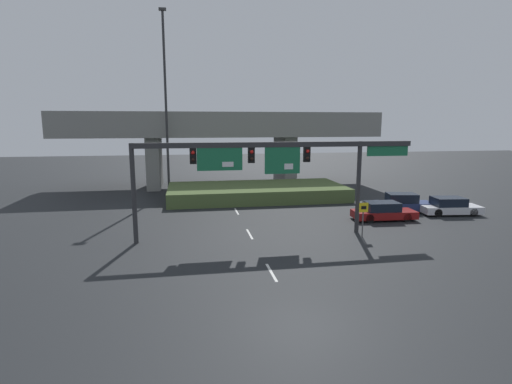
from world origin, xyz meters
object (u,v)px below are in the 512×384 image
Objects in this scene: parked_sedan_near_right at (383,212)px; parked_sedan_far_right at (450,206)px; highway_light_pole_near at (166,100)px; parked_sedan_mid_right at (403,203)px; speed_limit_sign at (363,214)px; signal_gantry at (269,160)px.

parked_sedan_far_right is (6.06, 0.77, 0.01)m from parked_sedan_near_right.
parked_sedan_mid_right is (19.29, -11.78, -8.70)m from highway_light_pole_near.
highway_light_pole_near reaches higher than speed_limit_sign.
highway_light_pole_near reaches higher than parked_sedan_mid_right.
signal_gantry reaches higher than speed_limit_sign.
parked_sedan_near_right is at bearing -130.19° from parked_sedan_mid_right.
highway_light_pole_near is at bearing 124.95° from speed_limit_sign.
signal_gantry is 19.07m from highway_light_pole_near.
signal_gantry is 7.79× the size of speed_limit_sign.
highway_light_pole_near reaches higher than signal_gantry.
speed_limit_sign is at bearing -127.28° from parked_sedan_near_right.
parked_sedan_mid_right is at bearing 23.68° from signal_gantry.
speed_limit_sign is 23.69m from highway_light_pole_near.
highway_light_pole_near is 27.52m from parked_sedan_far_right.
speed_limit_sign is 9.24m from parked_sedan_mid_right.
speed_limit_sign is 10.74m from parked_sedan_far_right.
parked_sedan_far_right is (9.55, 4.83, -0.85)m from speed_limit_sign.
parked_sedan_near_right is (9.40, 2.97, -4.31)m from signal_gantry.
parked_sedan_near_right is at bearing -41.18° from highway_light_pole_near.
signal_gantry is 14.19m from parked_sedan_mid_right.
parked_sedan_near_right is at bearing 17.54° from signal_gantry.
parked_sedan_mid_right is 0.99× the size of parked_sedan_far_right.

